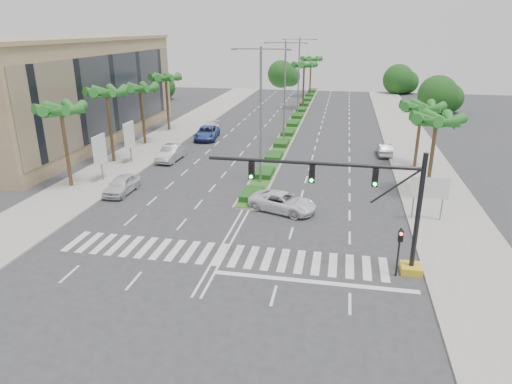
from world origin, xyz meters
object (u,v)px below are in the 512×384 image
Objects in this scene: car_parked_a at (122,185)px; car_parked_b at (172,153)px; car_parked_d at (209,129)px; car_right at (385,150)px; car_parked_c at (207,133)px; car_crossing at (283,202)px.

car_parked_b is at bearing 87.50° from car_parked_a.
car_parked_d is at bearing 90.19° from car_parked_b.
car_parked_d is at bearing -17.04° from car_right.
car_parked_d is (0.48, 12.45, -0.06)m from car_parked_b.
car_parked_b is 10.24m from car_parked_c.
car_parked_d is 22.91m from car_right.
car_right is at bearing 36.51° from car_parked_a.
car_parked_d is 27.73m from car_crossing.
car_parked_c is 1.09× the size of car_parked_d.
car_right is (22.56, 6.35, -0.14)m from car_parked_b.
car_crossing is at bearing -5.40° from car_parked_a.
car_parked_a is at bearing -90.39° from car_parked_b.
car_parked_c is at bearing -11.68° from car_right.
car_parked_a reaches higher than car_crossing.
car_parked_d is 0.99× the size of car_crossing.
car_crossing is (12.77, -22.17, -0.06)m from car_parked_c.
car_parked_c reaches higher than car_crossing.
car_parked_b is 23.44m from car_right.
car_crossing reaches higher than car_right.
car_crossing is at bearing -38.89° from car_parked_b.
car_right is (21.70, -3.86, -0.13)m from car_parked_c.
car_parked_b is 1.21× the size of car_right.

